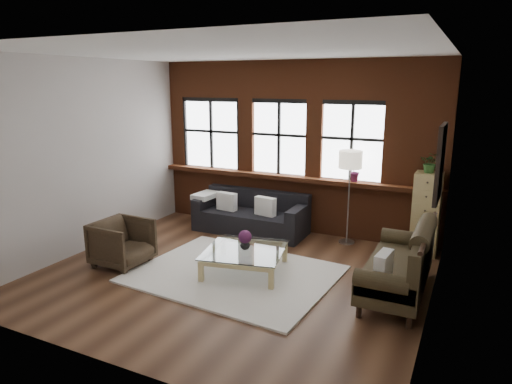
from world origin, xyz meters
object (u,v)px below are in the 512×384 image
at_px(dark_sofa, 251,213).
at_px(vintage_settee, 398,259).
at_px(vase, 245,244).
at_px(floor_lamp, 349,194).
at_px(coffee_table, 245,261).
at_px(drawer_chest, 426,214).
at_px(armchair, 122,243).

height_order(dark_sofa, vintage_settee, vintage_settee).
distance_m(vase, floor_lamp, 2.26).
distance_m(dark_sofa, coffee_table, 1.93).
xyz_separation_m(dark_sofa, vintage_settee, (2.95, -1.51, 0.13)).
distance_m(coffee_table, vase, 0.27).
xyz_separation_m(dark_sofa, drawer_chest, (3.11, 0.25, 0.30)).
distance_m(vintage_settee, armchair, 4.11).
bearing_deg(armchair, vintage_settee, -77.57).
distance_m(dark_sofa, armchair, 2.56).
xyz_separation_m(dark_sofa, vase, (0.78, -1.75, 0.06)).
relative_size(armchair, drawer_chest, 0.58).
distance_m(dark_sofa, vase, 1.92).
xyz_separation_m(armchair, vase, (1.86, 0.57, 0.09)).
xyz_separation_m(coffee_table, drawer_chest, (2.32, 2.00, 0.51)).
relative_size(coffee_table, floor_lamp, 0.63).
bearing_deg(armchair, vase, -71.96).
bearing_deg(drawer_chest, coffee_table, -139.21).
distance_m(armchair, floor_lamp, 3.88).
xyz_separation_m(drawer_chest, floor_lamp, (-1.29, -0.04, 0.22)).
height_order(armchair, coffee_table, armchair).
distance_m(vase, drawer_chest, 3.08).
relative_size(coffee_table, vase, 7.37).
bearing_deg(armchair, floor_lamp, -47.81).
bearing_deg(drawer_chest, floor_lamp, -178.03).
bearing_deg(coffee_table, drawer_chest, 40.79).
xyz_separation_m(vintage_settee, vase, (-2.16, -0.24, -0.06)).
xyz_separation_m(vase, drawer_chest, (2.32, 2.00, 0.24)).
bearing_deg(floor_lamp, armchair, -138.93).
height_order(armchair, floor_lamp, floor_lamp).
bearing_deg(armchair, coffee_table, -71.96).
bearing_deg(floor_lamp, dark_sofa, -173.44).
xyz_separation_m(armchair, drawer_chest, (4.19, 2.57, 0.33)).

